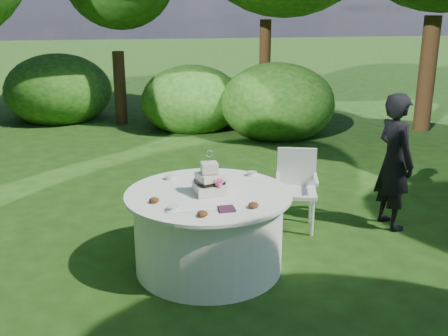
{
  "coord_description": "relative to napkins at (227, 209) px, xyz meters",
  "views": [
    {
      "loc": [
        -0.79,
        -4.53,
        2.41
      ],
      "look_at": [
        0.15,
        0.0,
        1.0
      ],
      "focal_mm": 42.0,
      "sensor_mm": 36.0,
      "label": 1
    }
  ],
  "objects": [
    {
      "name": "table",
      "position": [
        -0.08,
        0.47,
        -0.39
      ],
      "size": [
        1.56,
        1.56,
        0.77
      ],
      "color": "white",
      "rests_on": "ground"
    },
    {
      "name": "guest",
      "position": [
        2.15,
        1.06,
        -0.01
      ],
      "size": [
        0.42,
        0.6,
        1.54
      ],
      "primitive_type": "imported",
      "rotation": [
        0.0,
        0.0,
        1.67
      ],
      "color": "black",
      "rests_on": "ground"
    },
    {
      "name": "ground",
      "position": [
        -0.08,
        0.47,
        -0.78
      ],
      "size": [
        80.0,
        80.0,
        0.0
      ],
      "primitive_type": "plane",
      "color": "#1D340E",
      "rests_on": "ground"
    },
    {
      "name": "napkins",
      "position": [
        0.0,
        0.0,
        0.0
      ],
      "size": [
        0.14,
        0.14,
        0.02
      ],
      "primitive_type": "cube",
      "color": "#401B35",
      "rests_on": "table"
    },
    {
      "name": "cake",
      "position": [
        -0.07,
        0.44,
        0.1
      ],
      "size": [
        0.3,
        0.3,
        0.41
      ],
      "color": "silver",
      "rests_on": "table"
    },
    {
      "name": "petal_cups",
      "position": [
        -0.19,
        0.07,
        0.02
      ],
      "size": [
        0.92,
        0.49,
        0.05
      ],
      "color": "#562D16",
      "rests_on": "table"
    },
    {
      "name": "feather_plume",
      "position": [
        -0.29,
        0.04,
        -0.0
      ],
      "size": [
        0.48,
        0.07,
        0.01
      ],
      "primitive_type": "ellipsoid",
      "color": "white",
      "rests_on": "table"
    },
    {
      "name": "votives",
      "position": [
        -0.13,
        0.63,
        0.01
      ],
      "size": [
        1.0,
        0.95,
        0.04
      ],
      "color": "silver",
      "rests_on": "table"
    },
    {
      "name": "chair",
      "position": [
        1.07,
        1.26,
        -0.26
      ],
      "size": [
        0.56,
        0.55,
        0.9
      ],
      "color": "silver",
      "rests_on": "ground"
    }
  ]
}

